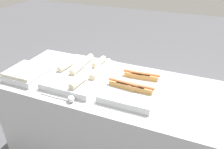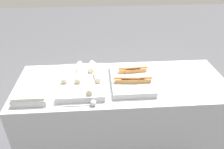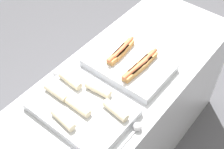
{
  "view_description": "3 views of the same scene",
  "coord_description": "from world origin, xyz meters",
  "px_view_note": "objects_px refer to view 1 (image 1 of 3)",
  "views": [
    {
      "loc": [
        0.41,
        -1.22,
        1.72
      ],
      "look_at": [
        -0.09,
        0.0,
        0.97
      ],
      "focal_mm": 35.0,
      "sensor_mm": 36.0,
      "label": 1
    },
    {
      "loc": [
        -0.2,
        -1.54,
        1.92
      ],
      "look_at": [
        -0.09,
        0.0,
        0.97
      ],
      "focal_mm": 35.0,
      "sensor_mm": 36.0,
      "label": 2
    },
    {
      "loc": [
        -1.0,
        -0.73,
        2.25
      ],
      "look_at": [
        -0.09,
        0.0,
        0.97
      ],
      "focal_mm": 50.0,
      "sensor_mm": 36.0,
      "label": 3
    }
  ],
  "objects_px": {
    "tray_side_front": "(26,73)",
    "serving_spoon_near": "(68,99)",
    "tray_wraps": "(81,74)",
    "tray_hotdogs": "(134,85)",
    "serving_spoon_far": "(106,61)"
  },
  "relations": [
    {
      "from": "tray_side_front",
      "to": "serving_spoon_near",
      "type": "bearing_deg",
      "value": -17.11
    },
    {
      "from": "tray_side_front",
      "to": "serving_spoon_near",
      "type": "height_order",
      "value": "tray_side_front"
    },
    {
      "from": "tray_hotdogs",
      "to": "tray_wraps",
      "type": "relative_size",
      "value": 0.94
    },
    {
      "from": "tray_hotdogs",
      "to": "serving_spoon_far",
      "type": "relative_size",
      "value": 1.84
    },
    {
      "from": "tray_wraps",
      "to": "tray_side_front",
      "type": "bearing_deg",
      "value": -157.03
    },
    {
      "from": "tray_side_front",
      "to": "serving_spoon_near",
      "type": "distance_m",
      "value": 0.47
    },
    {
      "from": "tray_wraps",
      "to": "tray_side_front",
      "type": "xyz_separation_m",
      "value": [
        -0.38,
        -0.16,
        0.0
      ]
    },
    {
      "from": "tray_side_front",
      "to": "serving_spoon_far",
      "type": "height_order",
      "value": "tray_side_front"
    },
    {
      "from": "tray_hotdogs",
      "to": "serving_spoon_near",
      "type": "xyz_separation_m",
      "value": [
        -0.34,
        -0.29,
        -0.01
      ]
    },
    {
      "from": "tray_hotdogs",
      "to": "serving_spoon_near",
      "type": "height_order",
      "value": "tray_hotdogs"
    },
    {
      "from": "serving_spoon_far",
      "to": "tray_side_front",
      "type": "bearing_deg",
      "value": -135.01
    },
    {
      "from": "serving_spoon_near",
      "to": "tray_wraps",
      "type": "bearing_deg",
      "value": 103.22
    },
    {
      "from": "tray_hotdogs",
      "to": "serving_spoon_near",
      "type": "relative_size",
      "value": 1.89
    },
    {
      "from": "tray_hotdogs",
      "to": "tray_wraps",
      "type": "bearing_deg",
      "value": 179.14
    },
    {
      "from": "tray_side_front",
      "to": "serving_spoon_far",
      "type": "bearing_deg",
      "value": 44.99
    }
  ]
}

